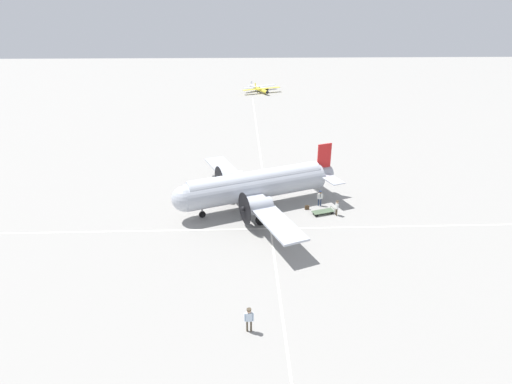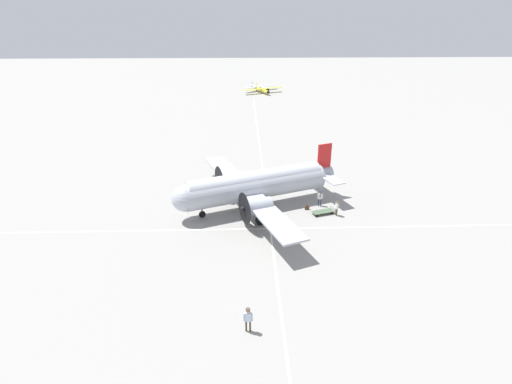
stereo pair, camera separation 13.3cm
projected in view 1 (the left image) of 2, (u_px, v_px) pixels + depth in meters
The scene contains 11 objects.
ground_plane at pixel (256, 207), 43.95m from camera, with size 300.00×300.00×0.00m, color gray.
apron_line_eastwest at pixel (258, 229), 39.56m from camera, with size 120.00×0.16×0.01m.
apron_line_northsouth at pixel (267, 207), 43.99m from camera, with size 0.16×120.00×0.01m.
airliner_main at pixel (252, 186), 42.67m from camera, with size 18.30×22.11×6.20m.
crew_foreground at pixel (249, 317), 26.49m from camera, with size 0.64×0.32×1.89m.
passenger_boarding at pixel (320, 197), 43.79m from camera, with size 0.60×0.30×1.77m.
ramp_agent at pixel (337, 206), 41.74m from camera, with size 0.34×0.56×1.69m.
suitcase_near_door at pixel (307, 207), 43.32m from camera, with size 0.48×0.17×0.50m.
baggage_cart at pixel (323, 211), 42.38m from camera, with size 2.50×1.58×0.56m.
light_aircraft_distant at pixel (259, 88), 106.85m from camera, with size 9.18×7.68×2.00m.
light_aircraft_taxiing at pixel (261, 90), 103.61m from camera, with size 10.12×7.85×2.03m.
Camera 1 is at (-1.39, -39.25, 19.79)m, focal length 28.00 mm.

